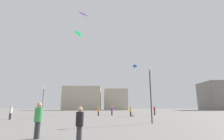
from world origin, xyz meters
TOP-DOWN VIEW (x-y plane):
  - person_in_yellow at (2.73, 25.64)m, footprint 0.39×0.39m
  - person_in_green at (-3.49, 4.84)m, footprint 0.41×0.41m
  - person_in_red at (7.86, 30.76)m, footprint 0.39×0.39m
  - person_in_blue at (-10.44, 19.17)m, footprint 0.35×0.35m
  - person_in_orange at (-3.14, 27.54)m, footprint 0.37×0.37m
  - person_in_black at (-1.02, 3.82)m, footprint 0.36×0.36m
  - person_in_white at (-13.61, 17.89)m, footprint 0.39×0.39m
  - person_in_purple at (-0.72, 29.66)m, footprint 0.40×0.40m
  - kite_emerald_delta at (-5.93, 21.29)m, footprint 5.24×2.84m
  - kite_amber_diamond at (-8.10, 29.15)m, footprint 5.54×2.16m
  - kite_cobalt_delta at (4.79, 36.10)m, footprint 3.70×5.88m
  - kite_violet_diamond at (-3.76, 14.77)m, footprint 7.61×5.32m
  - building_left_hall at (-19.00, 83.75)m, footprint 20.15×10.66m
  - building_centre_hall at (-1.00, 91.81)m, footprint 12.56×17.41m
  - building_right_hall at (53.00, 88.39)m, footprint 14.18×16.78m
  - lamppost_east at (4.09, 13.49)m, footprint 0.36×0.36m
  - lamppost_west at (-16.35, 32.83)m, footprint 0.36×0.36m
  - handbag_beside_flyer at (3.08, 25.74)m, footprint 0.22×0.35m

SIDE VIEW (x-z plane):
  - handbag_beside_flyer at x=3.08m, z-range 0.00..0.24m
  - person_in_blue at x=-10.44m, z-range 0.08..1.69m
  - person_in_black at x=-1.02m, z-range 0.08..1.71m
  - person_in_orange at x=-3.14m, z-range 0.08..1.79m
  - person_in_yellow at x=2.73m, z-range 0.09..1.86m
  - person_in_white at x=-13.61m, z-range 0.09..1.87m
  - person_in_red at x=7.86m, z-range 0.09..1.89m
  - person_in_purple at x=-0.72m, z-range 0.09..1.95m
  - person_in_green at x=-3.49m, z-range 0.09..1.95m
  - lamppost_east at x=4.09m, z-range 0.91..6.73m
  - lamppost_west at x=-16.35m, z-range 0.92..6.92m
  - building_centre_hall at x=-1.00m, z-range 0.00..11.13m
  - kite_amber_diamond at x=-8.10m, z-range 3.49..8.59m
  - building_left_hall at x=-19.00m, z-range 0.00..12.15m
  - building_right_hall at x=53.00m, z-range 0.00..14.79m
  - kite_cobalt_delta at x=4.79m, z-range 5.86..16.41m
  - kite_violet_diamond at x=-3.76m, z-range 6.99..19.36m
  - kite_emerald_delta at x=-5.93m, z-range 6.98..19.75m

